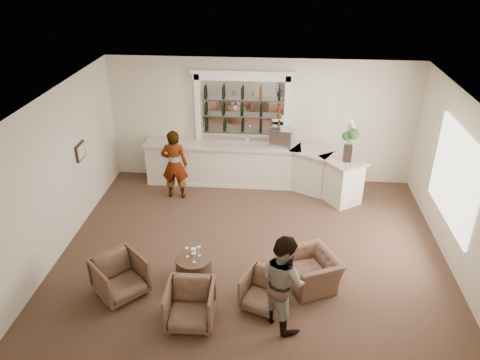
# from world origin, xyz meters

# --- Properties ---
(ground) EXTENTS (8.00, 8.00, 0.00)m
(ground) POSITION_xyz_m (0.00, 0.00, 0.00)
(ground) COLOR brown
(ground) RESTS_ON ground
(room_shell) EXTENTS (8.04, 7.02, 3.32)m
(room_shell) POSITION_xyz_m (0.16, 0.71, 2.34)
(room_shell) COLOR beige
(room_shell) RESTS_ON ground
(bar_counter) EXTENTS (5.72, 1.80, 1.14)m
(bar_counter) POSITION_xyz_m (-0.16, 3.00, 0.57)
(bar_counter) COLOR #EDE6CE
(bar_counter) RESTS_ON ground
(back_bar_alcove) EXTENTS (2.64, 0.25, 3.00)m
(back_bar_alcove) POSITION_xyz_m (-0.50, 3.41, 2.03)
(back_bar_alcove) COLOR white
(back_bar_alcove) RESTS_ON ground
(cocktail_table) EXTENTS (0.69, 0.69, 0.50)m
(cocktail_table) POSITION_xyz_m (-1.07, -0.97, 0.25)
(cocktail_table) COLOR #4C3621
(cocktail_table) RESTS_ON ground
(sommelier) EXTENTS (0.67, 0.46, 1.81)m
(sommelier) POSITION_xyz_m (-2.09, 2.24, 0.90)
(sommelier) COLOR gray
(sommelier) RESTS_ON ground
(guest) EXTENTS (1.04, 1.08, 1.75)m
(guest) POSITION_xyz_m (0.62, -1.97, 0.87)
(guest) COLOR gray
(guest) RESTS_ON ground
(armchair_left) EXTENTS (1.19, 1.19, 0.78)m
(armchair_left) POSITION_xyz_m (-2.35, -1.50, 0.39)
(armchair_left) COLOR brown
(armchair_left) RESTS_ON ground
(armchair_center) EXTENTS (0.83, 0.85, 0.75)m
(armchair_center) POSITION_xyz_m (-0.94, -2.11, 0.38)
(armchair_center) COLOR brown
(armchair_center) RESTS_ON ground
(armchair_right) EXTENTS (0.94, 0.95, 0.67)m
(armchair_right) POSITION_xyz_m (0.31, -1.60, 0.34)
(armchair_right) COLOR brown
(armchair_right) RESTS_ON ground
(armchair_far) EXTENTS (1.23, 1.29, 0.65)m
(armchair_far) POSITION_xyz_m (1.17, -0.95, 0.33)
(armchair_far) COLOR brown
(armchair_far) RESTS_ON ground
(espresso_machine) EXTENTS (0.61, 0.54, 0.48)m
(espresso_machine) POSITION_xyz_m (0.54, 3.10, 1.38)
(espresso_machine) COLOR #ACACB0
(espresso_machine) RESTS_ON bar_counter
(flower_vase) EXTENTS (0.28, 0.28, 1.07)m
(flower_vase) POSITION_xyz_m (2.12, 2.31, 1.74)
(flower_vase) COLOR black
(flower_vase) RESTS_ON bar_counter
(wine_glass_bar_left) EXTENTS (0.07, 0.07, 0.21)m
(wine_glass_bar_left) POSITION_xyz_m (-0.33, 3.00, 1.25)
(wine_glass_bar_left) COLOR white
(wine_glass_bar_left) RESTS_ON bar_counter
(wine_glass_bar_right) EXTENTS (0.07, 0.07, 0.21)m
(wine_glass_bar_right) POSITION_xyz_m (0.49, 3.03, 1.25)
(wine_glass_bar_right) COLOR white
(wine_glass_bar_right) RESTS_ON bar_counter
(wine_glass_tbl_a) EXTENTS (0.07, 0.07, 0.21)m
(wine_glass_tbl_a) POSITION_xyz_m (-1.19, -0.94, 0.60)
(wine_glass_tbl_a) COLOR white
(wine_glass_tbl_a) RESTS_ON cocktail_table
(wine_glass_tbl_b) EXTENTS (0.07, 0.07, 0.21)m
(wine_glass_tbl_b) POSITION_xyz_m (-0.97, -0.89, 0.60)
(wine_glass_tbl_b) COLOR white
(wine_glass_tbl_b) RESTS_ON cocktail_table
(wine_glass_tbl_c) EXTENTS (0.07, 0.07, 0.21)m
(wine_glass_tbl_c) POSITION_xyz_m (-1.03, -1.10, 0.60)
(wine_glass_tbl_c) COLOR white
(wine_glass_tbl_c) RESTS_ON cocktail_table
(napkin_holder) EXTENTS (0.08, 0.08, 0.12)m
(napkin_holder) POSITION_xyz_m (-1.09, -0.83, 0.56)
(napkin_holder) COLOR white
(napkin_holder) RESTS_ON cocktail_table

